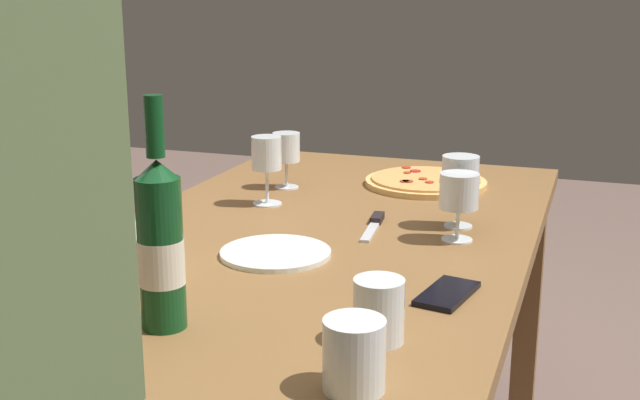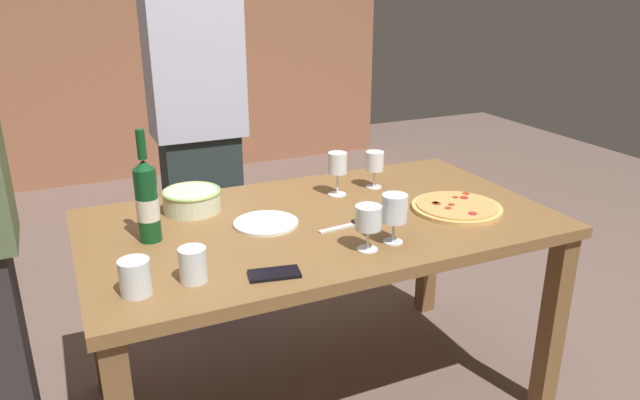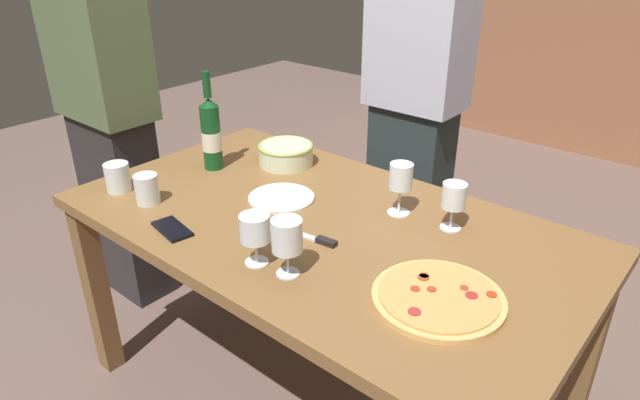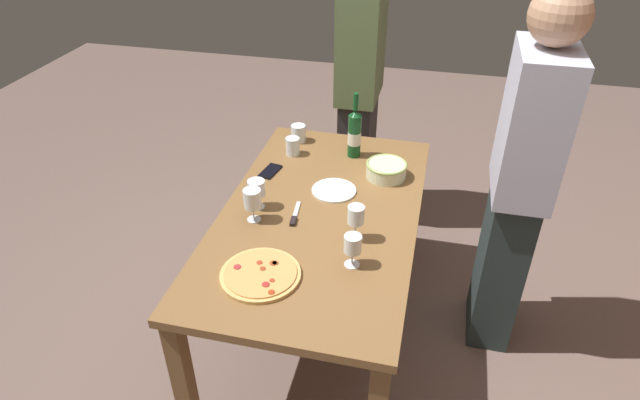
% 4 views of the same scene
% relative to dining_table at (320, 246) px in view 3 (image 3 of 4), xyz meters
% --- Properties ---
extents(ground_plane, '(8.00, 8.00, 0.00)m').
position_rel_dining_table_xyz_m(ground_plane, '(0.00, 0.00, -0.66)').
color(ground_plane, '#6D564E').
extents(dining_table, '(1.60, 0.90, 0.75)m').
position_rel_dining_table_xyz_m(dining_table, '(0.00, 0.00, 0.00)').
color(dining_table, brown).
rests_on(dining_table, ground).
extents(pizza, '(0.32, 0.32, 0.02)m').
position_rel_dining_table_xyz_m(pizza, '(0.48, -0.13, 0.10)').
color(pizza, '#E3B064').
rests_on(pizza, dining_table).
extents(serving_bowl, '(0.21, 0.21, 0.08)m').
position_rel_dining_table_xyz_m(serving_bowl, '(-0.38, 0.26, 0.14)').
color(serving_bowl, beige).
rests_on(serving_bowl, dining_table).
extents(wine_bottle, '(0.07, 0.07, 0.36)m').
position_rel_dining_table_xyz_m(wine_bottle, '(-0.56, 0.06, 0.23)').
color(wine_bottle, '#10451E').
rests_on(wine_bottle, dining_table).
extents(wine_glass_near_pizza, '(0.08, 0.08, 0.16)m').
position_rel_dining_table_xyz_m(wine_glass_near_pizza, '(0.13, -0.28, 0.20)').
color(wine_glass_near_pizza, white).
rests_on(wine_glass_near_pizza, dining_table).
extents(wine_glass_by_bottle, '(0.08, 0.08, 0.14)m').
position_rel_dining_table_xyz_m(wine_glass_by_bottle, '(0.03, -0.29, 0.19)').
color(wine_glass_by_bottle, white).
rests_on(wine_glass_by_bottle, dining_table).
extents(wine_glass_far_left, '(0.07, 0.07, 0.17)m').
position_rel_dining_table_xyz_m(wine_glass_far_left, '(0.16, 0.19, 0.21)').
color(wine_glass_far_left, white).
rests_on(wine_glass_far_left, dining_table).
extents(wine_glass_far_right, '(0.07, 0.07, 0.15)m').
position_rel_dining_table_xyz_m(wine_glass_far_right, '(0.33, 0.21, 0.19)').
color(wine_glass_far_right, white).
rests_on(wine_glass_far_right, dining_table).
extents(cup_amber, '(0.08, 0.08, 0.10)m').
position_rel_dining_table_xyz_m(cup_amber, '(-0.66, -0.28, 0.14)').
color(cup_amber, white).
rests_on(cup_amber, dining_table).
extents(cup_ceramic, '(0.08, 0.08, 0.10)m').
position_rel_dining_table_xyz_m(cup_ceramic, '(-0.50, -0.27, 0.14)').
color(cup_ceramic, white).
rests_on(cup_ceramic, dining_table).
extents(side_plate, '(0.22, 0.22, 0.01)m').
position_rel_dining_table_xyz_m(side_plate, '(-0.19, 0.03, 0.10)').
color(side_plate, white).
rests_on(side_plate, dining_table).
extents(cell_phone, '(0.15, 0.10, 0.01)m').
position_rel_dining_table_xyz_m(cell_phone, '(-0.29, -0.33, 0.10)').
color(cell_phone, black).
rests_on(cell_phone, dining_table).
extents(pizza_knife, '(0.20, 0.04, 0.02)m').
position_rel_dining_table_xyz_m(pizza_knife, '(0.07, -0.10, 0.10)').
color(pizza_knife, silver).
rests_on(pizza_knife, dining_table).
extents(person_host, '(0.40, 0.24, 1.76)m').
position_rel_dining_table_xyz_m(person_host, '(-0.20, 0.87, 0.25)').
color(person_host, '#253131').
rests_on(person_host, ground).
extents(person_guest_left, '(0.43, 0.24, 1.72)m').
position_rel_dining_table_xyz_m(person_guest_left, '(-1.15, -0.02, 0.22)').
color(person_guest_left, '#2D2A2B').
rests_on(person_guest_left, ground).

